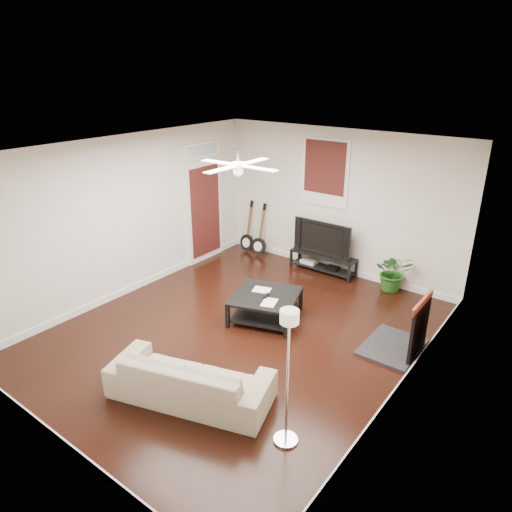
% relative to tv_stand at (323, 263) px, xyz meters
% --- Properties ---
extents(room, '(5.01, 6.01, 2.81)m').
position_rel_tv_stand_xyz_m(room, '(0.12, -2.78, 1.21)').
color(room, black).
rests_on(room, ground).
extents(brick_accent, '(0.02, 2.20, 2.80)m').
position_rel_tv_stand_xyz_m(brick_accent, '(2.61, -1.78, 1.21)').
color(brick_accent, '#973F31').
rests_on(brick_accent, floor).
extents(fireplace, '(0.80, 1.10, 0.92)m').
position_rel_tv_stand_xyz_m(fireplace, '(2.32, -1.78, 0.27)').
color(fireplace, black).
rests_on(fireplace, floor).
extents(window_back, '(1.00, 0.06, 1.30)m').
position_rel_tv_stand_xyz_m(window_back, '(-0.18, 0.19, 1.76)').
color(window_back, '#38140F').
rests_on(window_back, wall_back).
extents(door_left, '(0.08, 1.00, 2.50)m').
position_rel_tv_stand_xyz_m(door_left, '(-2.34, -0.88, 1.06)').
color(door_left, white).
rests_on(door_left, wall_left).
extents(tv_stand, '(1.35, 0.36, 0.38)m').
position_rel_tv_stand_xyz_m(tv_stand, '(0.00, 0.00, 0.00)').
color(tv_stand, black).
rests_on(tv_stand, floor).
extents(tv, '(1.21, 0.16, 0.70)m').
position_rel_tv_stand_xyz_m(tv, '(0.00, 0.02, 0.54)').
color(tv, black).
rests_on(tv, tv_stand).
extents(coffee_table, '(1.28, 1.28, 0.42)m').
position_rel_tv_stand_xyz_m(coffee_table, '(0.17, -2.19, 0.02)').
color(coffee_table, black).
rests_on(coffee_table, floor).
extents(sofa, '(2.16, 1.35, 0.59)m').
position_rel_tv_stand_xyz_m(sofa, '(0.59, -4.34, 0.11)').
color(sofa, '#C7B595').
rests_on(sofa, floor).
extents(floor_lamp, '(0.34, 0.34, 1.65)m').
position_rel_tv_stand_xyz_m(floor_lamp, '(1.94, -4.24, 0.63)').
color(floor_lamp, silver).
rests_on(floor_lamp, floor).
extents(potted_plant, '(0.83, 0.79, 0.73)m').
position_rel_tv_stand_xyz_m(potted_plant, '(1.43, 0.04, 0.17)').
color(potted_plant, '#1E5718').
rests_on(potted_plant, floor).
extents(guitar_left, '(0.37, 0.27, 1.14)m').
position_rel_tv_stand_xyz_m(guitar_left, '(-1.91, -0.03, 0.38)').
color(guitar_left, black).
rests_on(guitar_left, floor).
extents(guitar_right, '(0.36, 0.26, 1.14)m').
position_rel_tv_stand_xyz_m(guitar_right, '(-1.56, -0.06, 0.38)').
color(guitar_right, black).
rests_on(guitar_right, floor).
extents(ceiling_fan, '(1.24, 1.24, 0.32)m').
position_rel_tv_stand_xyz_m(ceiling_fan, '(0.12, -2.78, 2.41)').
color(ceiling_fan, white).
rests_on(ceiling_fan, ceiling).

